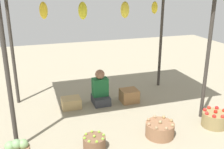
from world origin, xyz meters
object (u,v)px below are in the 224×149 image
object	(u,v)px
basket_potatoes	(160,129)
vendor_person	(100,91)
basket_red_tomatoes	(215,119)
wooden_crate_stacked_rear	(129,96)
basket_limes	(94,143)
wooden_crate_near_vendor	(71,103)

from	to	relation	value
basket_potatoes	vendor_person	bearing A→B (deg)	111.06
basket_red_tomatoes	wooden_crate_stacked_rear	distance (m)	1.88
basket_limes	basket_potatoes	size ratio (longest dim) A/B	0.73
basket_potatoes	basket_limes	bearing A→B (deg)	-178.92
basket_limes	basket_red_tomatoes	world-z (taller)	basket_red_tomatoes
wooden_crate_stacked_rear	basket_potatoes	bearing A→B (deg)	-90.71
vendor_person	basket_limes	xyz separation A→B (m)	(-0.56, -1.65, -0.19)
basket_potatoes	basket_red_tomatoes	distance (m)	1.14
basket_limes	wooden_crate_stacked_rear	bearing A→B (deg)	51.75
vendor_person	wooden_crate_stacked_rear	distance (m)	0.68
wooden_crate_near_vendor	wooden_crate_stacked_rear	bearing A→B (deg)	-4.54
basket_red_tomatoes	wooden_crate_stacked_rear	size ratio (longest dim) A/B	1.22
basket_potatoes	basket_red_tomatoes	xyz separation A→B (m)	(1.14, -0.00, 0.01)
vendor_person	wooden_crate_near_vendor	xyz separation A→B (m)	(-0.66, -0.02, -0.19)
basket_limes	wooden_crate_near_vendor	bearing A→B (deg)	93.47
vendor_person	basket_potatoes	size ratio (longest dim) A/B	1.56
vendor_person	basket_red_tomatoes	world-z (taller)	vendor_person
wooden_crate_near_vendor	basket_limes	bearing A→B (deg)	-86.53
basket_limes	wooden_crate_near_vendor	world-z (taller)	basket_limes
basket_limes	basket_red_tomatoes	size ratio (longest dim) A/B	0.78
vendor_person	basket_red_tomatoes	xyz separation A→B (m)	(1.77, -1.63, -0.16)
vendor_person	basket_limes	size ratio (longest dim) A/B	2.13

